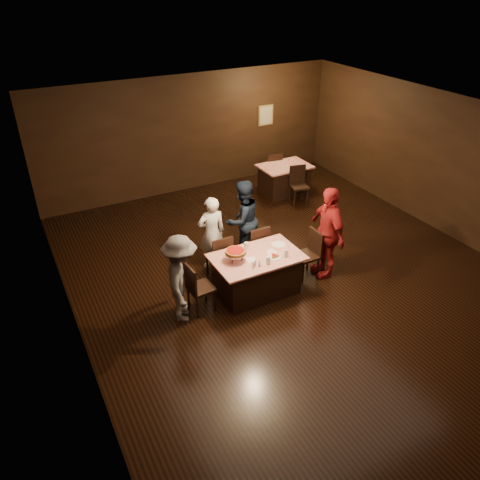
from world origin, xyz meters
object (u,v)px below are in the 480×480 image
(chair_far_left, at_px, (219,256))
(glass_back, at_px, (246,246))
(diner_white_jacket, at_px, (212,233))
(pizza_stand, at_px, (236,252))
(chair_back_near, at_px, (299,186))
(diner_grey_knit, at_px, (181,279))
(chair_end_right, at_px, (306,255))
(chair_back_far, at_px, (272,169))
(glass_front_right, at_px, (286,253))
(glass_front_left, at_px, (268,260))
(chair_far_right, at_px, (255,246))
(diner_red_shirt, at_px, (327,232))
(main_table, at_px, (256,274))
(plate_empty, at_px, (279,245))
(diner_navy_hoodie, at_px, (242,220))
(chair_end_left, at_px, (201,287))
(back_table, at_px, (284,179))

(chair_far_left, bearing_deg, glass_back, 126.47)
(diner_white_jacket, distance_m, pizza_stand, 1.13)
(chair_back_near, bearing_deg, diner_white_jacket, -138.95)
(diner_grey_knit, bearing_deg, chair_far_left, -32.13)
(chair_end_right, relative_size, chair_back_far, 1.00)
(glass_front_right, bearing_deg, glass_front_left, -172.87)
(chair_back_far, bearing_deg, glass_front_left, 67.35)
(glass_front_left, bearing_deg, glass_back, 99.46)
(chair_far_right, distance_m, diner_white_jacket, 0.90)
(diner_red_shirt, bearing_deg, chair_end_right, -95.32)
(chair_far_left, distance_m, chair_far_right, 0.80)
(diner_white_jacket, distance_m, glass_back, 0.91)
(main_table, distance_m, glass_front_right, 0.69)
(chair_far_left, distance_m, glass_front_left, 1.20)
(diner_white_jacket, height_order, plate_empty, diner_white_jacket)
(diner_navy_hoodie, distance_m, glass_back, 1.02)
(chair_far_right, xyz_separation_m, plate_empty, (0.15, -0.60, 0.30))
(chair_end_right, distance_m, diner_grey_knit, 2.59)
(chair_far_right, bearing_deg, plate_empty, 104.84)
(chair_far_left, height_order, chair_back_near, same)
(glass_front_right, bearing_deg, chair_back_near, 51.79)
(diner_red_shirt, bearing_deg, main_table, -85.49)
(main_table, height_order, diner_red_shirt, diner_red_shirt)
(glass_front_right, bearing_deg, chair_far_right, 92.86)
(chair_end_left, bearing_deg, glass_front_right, -102.70)
(chair_far_left, bearing_deg, diner_navy_hoodie, -149.38)
(chair_back_far, distance_m, plate_empty, 4.53)
(diner_grey_knit, bearing_deg, glass_back, -55.10)
(chair_end_left, height_order, glass_front_left, chair_end_left)
(chair_far_left, bearing_deg, diner_grey_knit, 35.47)
(chair_end_left, xyz_separation_m, diner_navy_hoodie, (1.47, 1.23, 0.36))
(back_table, relative_size, chair_end_right, 1.37)
(chair_back_near, height_order, chair_back_far, same)
(chair_far_right, xyz_separation_m, diner_navy_hoodie, (-0.03, 0.48, 0.36))
(chair_end_left, distance_m, glass_back, 1.15)
(chair_far_left, xyz_separation_m, diner_red_shirt, (1.87, -0.84, 0.44))
(chair_end_left, distance_m, chair_back_far, 5.64)
(chair_back_far, relative_size, diner_white_jacket, 0.63)
(pizza_stand, bearing_deg, plate_empty, 6.01)
(chair_far_left, relative_size, diner_navy_hoodie, 0.57)
(diner_navy_hoodie, xyz_separation_m, pizza_stand, (-0.77, -1.18, 0.12))
(chair_back_near, xyz_separation_m, glass_front_right, (-2.37, -3.01, 0.37))
(main_table, relative_size, diner_white_jacket, 1.05)
(diner_red_shirt, bearing_deg, glass_back, -96.36)
(chair_far_left, height_order, chair_far_right, same)
(main_table, xyz_separation_m, chair_back_far, (2.82, 4.06, 0.09))
(diner_white_jacket, height_order, diner_navy_hoodie, diner_navy_hoodie)
(chair_back_near, bearing_deg, pizza_stand, -125.71)
(chair_back_near, relative_size, diner_red_shirt, 0.52)
(chair_end_left, bearing_deg, diner_navy_hoodie, -53.59)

